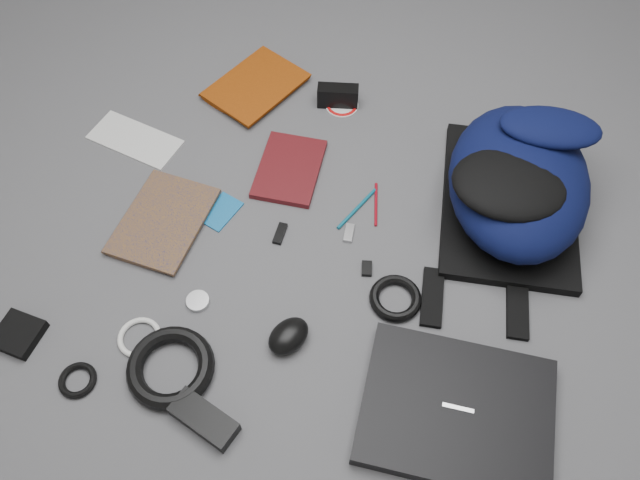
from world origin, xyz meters
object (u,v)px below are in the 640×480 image
at_px(textbook_red, 231,71).
at_px(pouch, 18,334).
at_px(dvd_case, 289,169).
at_px(comic_book, 129,211).
at_px(power_brick, 204,419).
at_px(backpack, 518,180).
at_px(compact_camera, 338,96).
at_px(laptop, 456,411).
at_px(mouse, 289,336).

height_order(textbook_red, pouch, textbook_red).
bearing_deg(dvd_case, comic_book, -148.61).
distance_m(comic_book, power_brick, 0.54).
relative_size(comic_book, pouch, 2.86).
height_order(backpack, power_brick, backpack).
distance_m(backpack, power_brick, 0.84).
height_order(dvd_case, pouch, pouch).
distance_m(backpack, compact_camera, 0.52).
bearing_deg(laptop, comic_book, 159.50).
distance_m(dvd_case, power_brick, 0.63).
xyz_separation_m(textbook_red, dvd_case, (0.29, -0.24, -0.01)).
distance_m(textbook_red, power_brick, 0.96).
bearing_deg(compact_camera, dvd_case, -114.29).
xyz_separation_m(comic_book, mouse, (0.48, -0.14, 0.01)).
distance_m(backpack, mouse, 0.62).
height_order(textbook_red, dvd_case, textbook_red).
xyz_separation_m(dvd_case, pouch, (-0.33, -0.62, 0.00)).
bearing_deg(pouch, compact_camera, 68.44).
height_order(backpack, dvd_case, backpack).
bearing_deg(laptop, power_brick, -164.83).
height_order(comic_book, dvd_case, comic_book).
bearing_deg(dvd_case, laptop, -48.20).
distance_m(backpack, laptop, 0.53).
height_order(dvd_case, compact_camera, compact_camera).
bearing_deg(mouse, dvd_case, 136.09).
bearing_deg(pouch, dvd_case, 62.33).
relative_size(textbook_red, pouch, 2.84).
distance_m(backpack, pouch, 1.12).
height_order(comic_book, pouch, pouch).
relative_size(textbook_red, compact_camera, 2.33).
distance_m(mouse, power_brick, 0.23).
bearing_deg(mouse, laptop, 19.61).
distance_m(laptop, dvd_case, 0.69).
xyz_separation_m(textbook_red, power_brick, (0.40, -0.87, 0.00)).
xyz_separation_m(backpack, pouch, (-0.84, -0.73, -0.09)).
relative_size(backpack, laptop, 1.34).
relative_size(laptop, mouse, 3.83).
bearing_deg(mouse, power_brick, -88.41).
relative_size(compact_camera, power_brick, 0.79).
xyz_separation_m(mouse, pouch, (-0.52, -0.21, -0.01)).
xyz_separation_m(compact_camera, mouse, (0.17, -0.66, -0.01)).
height_order(compact_camera, power_brick, compact_camera).
relative_size(textbook_red, comic_book, 0.99).
xyz_separation_m(backpack, power_brick, (-0.40, -0.73, -0.08)).
height_order(compact_camera, mouse, compact_camera).
xyz_separation_m(textbook_red, comic_book, (-0.00, -0.51, -0.00)).
distance_m(comic_book, mouse, 0.50).
relative_size(backpack, dvd_case, 2.33).
bearing_deg(comic_book, laptop, -14.21).
xyz_separation_m(backpack, laptop, (0.03, -0.53, -0.08)).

